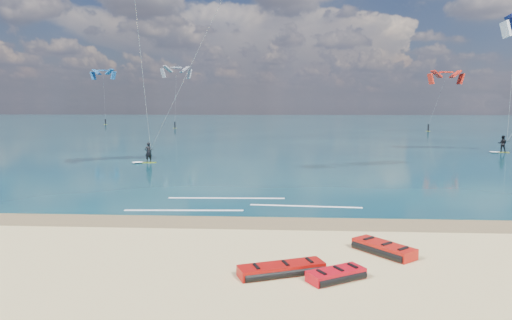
{
  "coord_description": "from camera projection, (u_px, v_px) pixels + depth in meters",
  "views": [
    {
      "loc": [
        4.45,
        -17.2,
        5.37
      ],
      "look_at": [
        2.98,
        8.0,
        2.25
      ],
      "focal_mm": 32.0,
      "sensor_mm": 36.0,
      "label": 1
    }
  ],
  "objects": [
    {
      "name": "shoreline_foam",
      "position": [
        238.0,
        204.0,
        24.29
      ],
      "size": [
        12.1,
        3.62,
        0.01
      ],
      "color": "white",
      "rests_on": "ground"
    },
    {
      "name": "kitesurfer_main",
      "position": [
        163.0,
        59.0,
        36.45
      ],
      "size": [
        12.82,
        10.42,
        17.73
      ],
      "rotation": [
        0.0,
        0.0,
        0.22
      ],
      "color": "#ABD218",
      "rests_on": "sea"
    },
    {
      "name": "packed_kite_left",
      "position": [
        281.0,
        274.0,
        14.45
      ],
      "size": [
        3.16,
        2.09,
        0.4
      ],
      "primitive_type": null,
      "rotation": [
        0.0,
        0.0,
        0.37
      ],
      "color": "#A60C08",
      "rests_on": "ground"
    },
    {
      "name": "wet_sand_strip",
      "position": [
        185.0,
        221.0,
        20.93
      ],
      "size": [
        320.0,
        2.4,
        0.01
      ],
      "primitive_type": "cube",
      "color": "brown",
      "rests_on": "ground"
    },
    {
      "name": "sea",
      "position": [
        266.0,
        124.0,
        120.99
      ],
      "size": [
        320.0,
        200.0,
        0.04
      ],
      "primitive_type": "cube",
      "color": "#0A2A39",
      "rests_on": "ground"
    },
    {
      "name": "distant_kites",
      "position": [
        215.0,
        100.0,
        98.33
      ],
      "size": [
        80.16,
        27.3,
        13.49
      ],
      "color": "gray",
      "rests_on": "ground"
    },
    {
      "name": "packed_kite_mid",
      "position": [
        384.0,
        254.0,
        16.44
      ],
      "size": [
        2.56,
        2.72,
        0.44
      ],
      "primitive_type": null,
      "rotation": [
        0.0,
        0.0,
        -0.87
      ],
      "color": "red",
      "rests_on": "ground"
    },
    {
      "name": "packed_kite_right",
      "position": [
        336.0,
        280.0,
        14.0
      ],
      "size": [
        2.27,
        1.92,
        0.38
      ],
      "primitive_type": null,
      "rotation": [
        0.0,
        0.0,
        0.53
      ],
      "color": "red",
      "rests_on": "ground"
    },
    {
      "name": "ground",
      "position": [
        247.0,
        147.0,
        57.59
      ],
      "size": [
        320.0,
        320.0,
        0.0
      ],
      "primitive_type": "plane",
      "color": "tan",
      "rests_on": "ground"
    }
  ]
}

